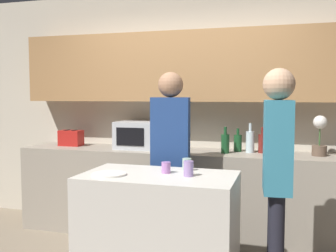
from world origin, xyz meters
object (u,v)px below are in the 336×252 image
at_px(bottle_1, 238,143).
at_px(cup_2, 166,168).
at_px(toaster, 71,138).
at_px(bottle_0, 225,143).
at_px(potted_plant, 320,136).
at_px(cup_1, 187,165).
at_px(person_center, 171,149).
at_px(bottle_3, 262,143).
at_px(person_left, 277,165).
at_px(plate_on_island, 109,174).
at_px(bottle_2, 250,141).
at_px(cup_0, 188,169).
at_px(bottle_4, 272,143).
at_px(microwave, 141,135).

distance_m(bottle_1, cup_2, 1.34).
height_order(toaster, bottle_0, bottle_0).
xyz_separation_m(potted_plant, cup_1, (-1.07, -1.06, -0.16)).
bearing_deg(person_center, bottle_1, -132.66).
bearing_deg(potted_plant, cup_1, -135.31).
distance_m(bottle_1, bottle_3, 0.26).
xyz_separation_m(cup_2, person_left, (0.83, 0.01, 0.06)).
distance_m(plate_on_island, person_left, 1.24).
bearing_deg(bottle_2, plate_on_island, -123.06).
bearing_deg(person_left, cup_0, 92.23).
bearing_deg(bottle_1, cup_2, -107.61).
bearing_deg(person_left, bottle_1, 13.55).
bearing_deg(bottle_4, bottle_2, 173.34).
bearing_deg(cup_2, cup_0, -18.86).
bearing_deg(bottle_0, plate_on_island, -117.88).
relative_size(bottle_2, bottle_3, 1.14).
height_order(potted_plant, person_left, person_left).
xyz_separation_m(bottle_2, person_center, (-0.65, -0.70, -0.01)).
bearing_deg(toaster, person_left, -26.69).
bearing_deg(toaster, plate_on_island, -50.70).
bearing_deg(bottle_1, cup_1, -103.47).
bearing_deg(bottle_4, bottle_1, 169.02).
bearing_deg(bottle_1, cup_0, -98.90).
bearing_deg(bottle_4, plate_on_island, -129.36).
xyz_separation_m(bottle_2, plate_on_island, (-0.92, -1.42, -0.12)).
distance_m(cup_0, person_left, 0.64).
relative_size(bottle_3, cup_1, 2.64).
distance_m(bottle_4, person_left, 1.19).
bearing_deg(microwave, bottle_4, 0.45).
height_order(microwave, toaster, microwave).
relative_size(microwave, potted_plant, 1.32).
relative_size(potted_plant, bottle_3, 1.49).
distance_m(bottle_1, bottle_4, 0.36).
bearing_deg(person_left, bottle_4, -1.54).
relative_size(bottle_0, cup_1, 2.70).
bearing_deg(cup_1, potted_plant, 44.69).
bearing_deg(person_center, toaster, -32.70).
relative_size(cup_2, person_center, 0.05).
height_order(cup_2, person_left, person_left).
relative_size(microwave, plate_on_island, 2.00).
bearing_deg(toaster, potted_plant, 0.00).
bearing_deg(microwave, cup_1, -53.38).
xyz_separation_m(bottle_1, cup_0, (-0.21, -1.34, -0.04)).
distance_m(bottle_3, bottle_4, 0.10).
xyz_separation_m(potted_plant, bottle_4, (-0.45, 0.01, -0.09)).
xyz_separation_m(toaster, cup_2, (1.52, -1.19, -0.06)).
xyz_separation_m(toaster, plate_on_island, (1.13, -1.39, -0.09)).
bearing_deg(cup_2, person_center, 102.50).
height_order(cup_1, person_left, person_left).
relative_size(cup_0, person_center, 0.07).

